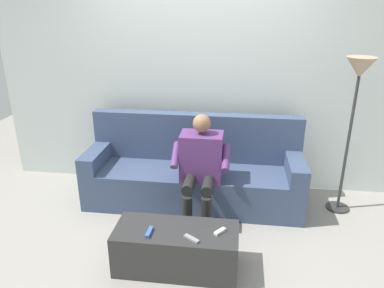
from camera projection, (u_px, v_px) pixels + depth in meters
ground_plane at (184, 238)px, 3.47m from camera, size 8.00×8.00×0.00m
back_wall at (199, 72)px, 4.11m from camera, size 4.69×0.06×2.72m
couch at (194, 174)px, 4.03m from camera, size 2.32×0.70×0.95m
coffee_table at (176, 248)px, 3.03m from camera, size 1.01×0.43×0.37m
person_solo_seated at (201, 163)px, 3.61m from camera, size 0.57×0.59×1.09m
remote_blue at (149, 232)px, 2.91m from camera, size 0.04×0.14×0.03m
remote_white at (220, 231)px, 2.92m from camera, size 0.10×0.11×0.02m
remote_gray at (192, 239)px, 2.84m from camera, size 0.13×0.11×0.02m
floor_lamp at (358, 84)px, 3.48m from camera, size 0.28×0.28×1.62m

